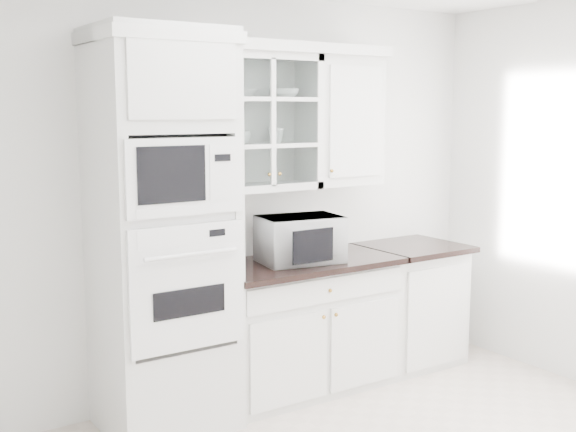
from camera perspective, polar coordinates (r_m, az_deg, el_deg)
room_shell at (r=3.85m, az=6.40°, el=6.07°), size 4.00×3.50×2.70m
oven_column at (r=4.36m, az=-9.85°, el=-1.41°), size 0.76×0.68×2.40m
base_cabinet_run at (r=5.04m, az=1.10°, el=-8.54°), size 1.32×0.67×0.92m
extra_base_cabinet at (r=5.65m, az=9.53°, el=-6.79°), size 0.72×0.67×0.92m
upper_cabinet_glass at (r=4.80m, az=-2.26°, el=7.41°), size 0.80×0.33×0.90m
upper_cabinet_solid at (r=5.19m, az=4.17°, el=7.47°), size 0.55×0.33×0.90m
crown_molding at (r=4.75m, az=-3.25°, el=13.26°), size 2.14×0.38×0.07m
countertop_microwave at (r=4.84m, az=0.88°, el=-1.81°), size 0.60×0.53×0.31m
bowl_a at (r=4.72m, az=-3.95°, el=9.65°), size 0.28×0.28×0.05m
bowl_b at (r=4.89m, az=-0.33°, el=9.67°), size 0.20×0.20×0.06m
cup_a at (r=4.72m, az=-3.66°, el=6.21°), size 0.12×0.12×0.09m
cup_b at (r=4.89m, az=-0.96°, el=6.39°), size 0.12×0.12×0.10m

